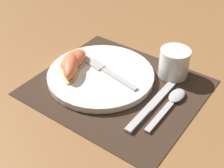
# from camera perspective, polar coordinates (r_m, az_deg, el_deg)

# --- Properties ---
(ground_plane) EXTENTS (3.00, 3.00, 0.00)m
(ground_plane) POSITION_cam_1_polar(r_m,az_deg,el_deg) (0.79, 0.94, -0.69)
(ground_plane) COLOR olive
(placemat) EXTENTS (0.41, 0.36, 0.00)m
(placemat) POSITION_cam_1_polar(r_m,az_deg,el_deg) (0.79, 0.94, -0.57)
(placemat) COLOR #38281E
(placemat) RESTS_ON ground_plane
(plate) EXTENTS (0.28, 0.28, 0.02)m
(plate) POSITION_cam_1_polar(r_m,az_deg,el_deg) (0.81, -2.08, 1.62)
(plate) COLOR white
(plate) RESTS_ON placemat
(juice_glass) EXTENTS (0.08, 0.08, 0.08)m
(juice_glass) POSITION_cam_1_polar(r_m,az_deg,el_deg) (0.82, 11.24, 3.56)
(juice_glass) COLOR silver
(juice_glass) RESTS_ON placemat
(knife) EXTENTS (0.02, 0.21, 0.01)m
(knife) POSITION_cam_1_polar(r_m,az_deg,el_deg) (0.73, 7.13, -4.01)
(knife) COLOR #BCBCC1
(knife) RESTS_ON placemat
(spoon) EXTENTS (0.03, 0.17, 0.01)m
(spoon) POSITION_cam_1_polar(r_m,az_deg,el_deg) (0.75, 11.00, -3.03)
(spoon) COLOR #BCBCC1
(spoon) RESTS_ON placemat
(fork) EXTENTS (0.19, 0.06, 0.00)m
(fork) POSITION_cam_1_polar(r_m,az_deg,el_deg) (0.81, -1.46, 2.63)
(fork) COLOR #BCBCC1
(fork) RESTS_ON plate
(citrus_wedge_0) EXTENTS (0.07, 0.11, 0.03)m
(citrus_wedge_0) POSITION_cam_1_polar(r_m,az_deg,el_deg) (0.83, -7.05, 4.30)
(citrus_wedge_0) COLOR #F4DB84
(citrus_wedge_0) RESTS_ON plate
(citrus_wedge_1) EXTENTS (0.10, 0.12, 0.04)m
(citrus_wedge_1) POSITION_cam_1_polar(r_m,az_deg,el_deg) (0.81, -7.56, 3.32)
(citrus_wedge_1) COLOR #F4DB84
(citrus_wedge_1) RESTS_ON plate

